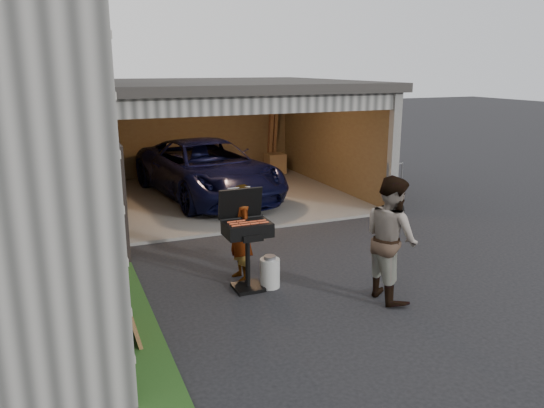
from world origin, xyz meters
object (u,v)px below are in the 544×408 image
Objects in this scene: propane_tank at (270,273)px; plywood_panel at (124,297)px; minivan at (207,171)px; woman at (240,233)px; hand_truck at (394,205)px; bbq_grill at (247,232)px; man at (391,238)px.

propane_tank is 0.42× the size of plywood_panel.
woman reaches higher than minivan.
bbq_grill is at bearing -129.88° from hand_truck.
man is 2.08m from bbq_grill.
minivan reaches higher than plywood_panel.
minivan reaches higher than propane_tank.
bbq_grill is 1.38× the size of plywood_panel.
woman reaches higher than plywood_panel.
hand_truck is at bearing 30.28° from bbq_grill.
hand_truck is (6.33, 3.42, -0.31)m from plywood_panel.
woman is 3.39× the size of propane_tank.
man is 4.00× the size of propane_tank.
minivan is 7.01m from plywood_panel.
bbq_grill is at bearing 164.73° from propane_tank.
propane_tank is 0.38× the size of hand_truck.
propane_tank is (0.32, -0.44, -0.54)m from woman.
minivan is 5.65m from bbq_grill.
minivan is at bearing 167.27° from woman.
man is at bearing -3.92° from plywood_panel.
woman is at bearing 52.32° from man.
minivan is 4.60m from hand_truck.
bbq_grill is 5.19m from hand_truck.
man is (1.76, -1.43, 0.14)m from woman.
woman is 1.02× the size of bbq_grill.
hand_truck is at bearing -48.04° from minivan.
minivan is 2.84× the size of man.
woman is 2.27m from man.
bbq_grill reaches higher than hand_truck.
man is at bearing -34.46° from propane_tank.
minivan is at bearing 80.10° from bbq_grill.
man reaches higher than propane_tank.
woman is 0.38m from bbq_grill.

